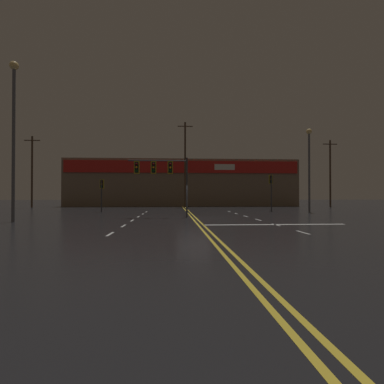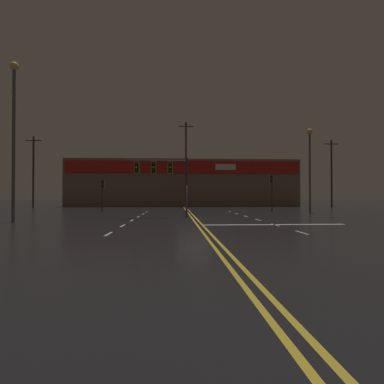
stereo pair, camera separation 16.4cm
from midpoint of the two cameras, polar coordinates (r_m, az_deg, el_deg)
The scene contains 9 objects.
ground_plane at distance 22.53m, azimuth 0.22°, elevation -5.01°, with size 200.00×200.00×0.00m, color black.
road_markings at distance 21.70m, azimuth 2.34°, elevation -5.16°, with size 12.98×60.00×0.01m.
traffic_signal_median at distance 23.57m, azimuth -6.18°, elevation 4.03°, with size 4.64×0.36×4.68m.
traffic_signal_corner_northeast at distance 34.21m, azimuth 14.69°, elevation 1.41°, with size 0.42×0.36×4.00m.
traffic_signal_corner_northwest at distance 32.52m, azimuth -16.95°, elevation 0.73°, with size 0.42×0.36×3.39m.
streetlight_near_right at distance 32.66m, azimuth 21.28°, elevation 6.04°, with size 0.56×0.56×8.49m.
streetlight_median_approach at distance 22.90m, azimuth -31.02°, elevation 11.60°, with size 0.56×0.56×10.37m.
building_backdrop at distance 51.34m, azimuth -1.97°, elevation 1.59°, with size 36.89×10.23×7.47m.
utility_pole_row at distance 44.04m, azimuth -1.38°, elevation 4.54°, with size 46.01×0.26×12.49m.
Camera 1 is at (-1.61, -22.40, 1.69)m, focal length 28.00 mm.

